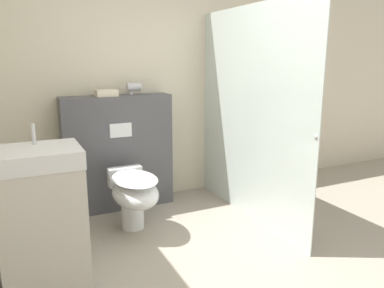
{
  "coord_description": "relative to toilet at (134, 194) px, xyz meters",
  "views": [
    {
      "loc": [
        -1.45,
        -1.83,
        1.54
      ],
      "look_at": [
        0.01,
        1.23,
        0.77
      ],
      "focal_mm": 35.0,
      "sensor_mm": 36.0,
      "label": 1
    }
  ],
  "objects": [
    {
      "name": "shower_glass",
      "position": [
        1.12,
        -0.15,
        0.66
      ],
      "size": [
        0.04,
        1.84,
        2.03
      ],
      "color": "silver",
      "rests_on": "ground_plane"
    },
    {
      "name": "hair_drier",
      "position": [
        0.23,
        0.63,
        0.91
      ],
      "size": [
        0.17,
        0.09,
        0.12
      ],
      "color": "#B7B7BC",
      "rests_on": "partition_panel"
    },
    {
      "name": "toilet",
      "position": [
        0.0,
        0.0,
        0.0
      ],
      "size": [
        0.39,
        0.67,
        0.53
      ],
      "color": "white",
      "rests_on": "ground_plane"
    },
    {
      "name": "folded_towel",
      "position": [
        -0.07,
        0.59,
        0.86
      ],
      "size": [
        0.21,
        0.17,
        0.06
      ],
      "color": "beige",
      "rests_on": "partition_panel"
    },
    {
      "name": "partition_panel",
      "position": [
        0.03,
        0.62,
        0.24
      ],
      "size": [
        1.1,
        0.27,
        1.18
      ],
      "color": "#4C4C51",
      "rests_on": "ground_plane"
    },
    {
      "name": "wall_back",
      "position": [
        0.55,
        0.81,
        0.9
      ],
      "size": [
        8.0,
        0.06,
        2.5
      ],
      "color": "beige",
      "rests_on": "ground_plane"
    },
    {
      "name": "sink_vanity",
      "position": [
        -0.8,
        -0.61,
        0.14
      ],
      "size": [
        0.54,
        0.46,
        1.13
      ],
      "color": "beige",
      "rests_on": "ground_plane"
    }
  ]
}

